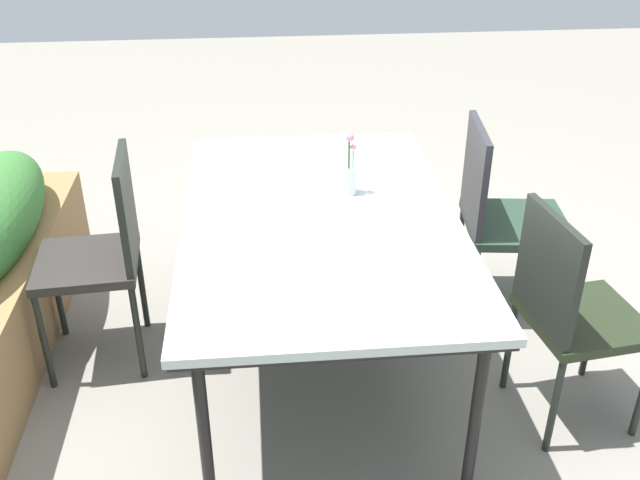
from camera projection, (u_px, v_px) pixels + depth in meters
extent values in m
plane|color=gray|center=(338.00, 373.00, 3.16)|extent=(12.00, 12.00, 0.00)
cube|color=silver|center=(320.00, 219.00, 2.86)|extent=(1.72, 1.08, 0.03)
cube|color=black|center=(320.00, 225.00, 2.87)|extent=(1.68, 1.06, 0.02)
cylinder|color=black|center=(475.00, 418.00, 2.41)|extent=(0.04, 0.04, 0.71)
cylinder|color=black|center=(392.00, 210.00, 3.74)|extent=(0.04, 0.04, 0.71)
cylinder|color=black|center=(205.00, 436.00, 2.34)|extent=(0.04, 0.04, 0.71)
cylinder|color=black|center=(218.00, 217.00, 3.67)|extent=(0.04, 0.04, 0.71)
cube|color=#2B2825|center=(87.00, 263.00, 3.04)|extent=(0.45, 0.45, 0.04)
cube|color=black|center=(127.00, 209.00, 2.95)|extent=(0.40, 0.06, 0.46)
cylinder|color=black|center=(44.00, 341.00, 2.97)|extent=(0.03, 0.03, 0.47)
cylinder|color=black|center=(57.00, 291.00, 3.29)|extent=(0.03, 0.03, 0.47)
cylinder|color=black|center=(138.00, 332.00, 3.02)|extent=(0.03, 0.03, 0.47)
cylinder|color=black|center=(142.00, 284.00, 3.35)|extent=(0.03, 0.03, 0.47)
cube|color=#253A2B|center=(517.00, 224.00, 3.41)|extent=(0.52, 0.52, 0.04)
cube|color=#2D2D33|center=(475.00, 176.00, 3.29)|extent=(0.45, 0.08, 0.47)
cylinder|color=#2D2D33|center=(544.00, 244.00, 3.71)|extent=(0.03, 0.03, 0.44)
cylinder|color=#2D2D33|center=(567.00, 290.00, 3.33)|extent=(0.03, 0.03, 0.44)
cylinder|color=#2D2D33|center=(460.00, 243.00, 3.71)|extent=(0.03, 0.03, 0.44)
cylinder|color=#2D2D33|center=(473.00, 289.00, 3.34)|extent=(0.03, 0.03, 0.44)
cube|color=black|center=(584.00, 319.00, 2.74)|extent=(0.46, 0.46, 0.04)
cube|color=black|center=(548.00, 273.00, 2.59)|extent=(0.39, 0.08, 0.45)
cylinder|color=black|center=(591.00, 333.00, 3.05)|extent=(0.03, 0.03, 0.44)
cylinder|color=black|center=(509.00, 345.00, 2.97)|extent=(0.03, 0.03, 0.44)
cylinder|color=black|center=(554.00, 406.00, 2.66)|extent=(0.03, 0.03, 0.44)
cylinder|color=silver|center=(349.00, 181.00, 2.99)|extent=(0.07, 0.07, 0.11)
cylinder|color=#2D662D|center=(348.00, 158.00, 2.94)|extent=(0.01, 0.01, 0.18)
sphere|color=#EFCC4C|center=(349.00, 138.00, 2.90)|extent=(0.02, 0.02, 0.02)
cylinder|color=#2D662D|center=(353.00, 162.00, 2.96)|extent=(0.01, 0.01, 0.13)
sphere|color=pink|center=(353.00, 147.00, 2.93)|extent=(0.03, 0.03, 0.03)
cylinder|color=#2D662D|center=(349.00, 157.00, 2.94)|extent=(0.01, 0.01, 0.17)
sphere|color=pink|center=(350.00, 137.00, 2.90)|extent=(0.04, 0.04, 0.04)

